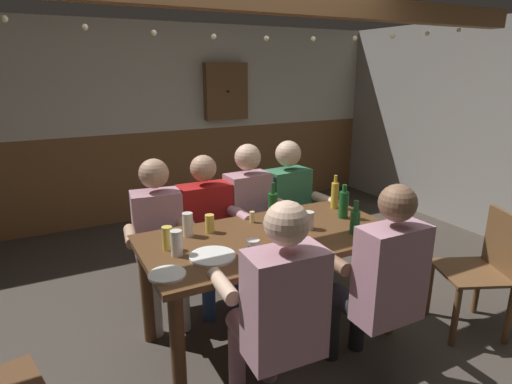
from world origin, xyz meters
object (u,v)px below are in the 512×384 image
object	(u,v)px
plate_0	(212,256)
person_4	(278,307)
wall_dart_cabinet	(226,91)
bottle_0	(273,205)
table_candle	(252,217)
pint_glass_1	(188,225)
person_5	(380,278)
pint_glass_4	(176,243)
person_0	(159,232)
person_3	(292,206)
bottle_1	(344,204)
plate_1	(167,275)
pint_glass_3	(167,238)
pint_glass_6	(301,242)
dining_table	(271,251)
person_1	(208,224)
bottle_3	(335,195)
bottle_2	(355,221)
pint_glass_5	(277,223)
pint_glass_0	(308,220)
chair_empty_near_right	(483,268)
person_2	(252,213)
pint_glass_7	(253,252)
pint_glass_2	(210,223)

from	to	relation	value
plate_0	person_4	bearing A→B (deg)	-74.89
wall_dart_cabinet	bottle_0	bearing A→B (deg)	-106.45
table_candle	pint_glass_1	size ratio (longest dim) A/B	0.51
person_5	pint_glass_4	xyz separation A→B (m)	(-0.99, 0.64, 0.17)
person_0	person_3	bearing A→B (deg)	-172.31
plate_0	person_5	bearing A→B (deg)	-32.32
bottle_1	plate_1	bearing A→B (deg)	-168.53
person_0	table_candle	bearing A→B (deg)	153.40
pint_glass_1	pint_glass_4	distance (m)	0.30
plate_1	pint_glass_3	world-z (taller)	pint_glass_3
person_4	plate_1	xyz separation A→B (m)	(-0.44, 0.41, 0.09)
bottle_0	pint_glass_6	world-z (taller)	bottle_0
dining_table	person_0	distance (m)	0.87
table_candle	bottle_1	world-z (taller)	bottle_1
person_4	pint_glass_3	size ratio (longest dim) A/B	8.71
bottle_0	pint_glass_4	distance (m)	0.85
dining_table	person_0	world-z (taller)	person_0
person_1	bottle_3	world-z (taller)	person_1
pint_glass_3	person_5	bearing A→B (deg)	-36.47
plate_0	bottle_3	distance (m)	1.25
person_4	pint_glass_4	distance (m)	0.73
bottle_2	pint_glass_5	bearing A→B (deg)	150.95
person_4	pint_glass_0	distance (m)	0.89
person_1	pint_glass_5	xyz separation A→B (m)	(0.24, -0.64, 0.19)
pint_glass_0	pint_glass_1	xyz separation A→B (m)	(-0.77, 0.26, 0.02)
person_4	bottle_1	size ratio (longest dim) A/B	5.02
table_candle	person_5	bearing A→B (deg)	-69.34
person_3	chair_empty_near_right	world-z (taller)	person_3
bottle_3	pint_glass_3	xyz separation A→B (m)	(-1.38, -0.16, -0.04)
chair_empty_near_right	bottle_0	size ratio (longest dim) A/B	3.21
person_1	pint_glass_3	distance (m)	0.76
table_candle	plate_0	bearing A→B (deg)	-138.88
person_2	person_4	world-z (taller)	person_4
dining_table	pint_glass_0	xyz separation A→B (m)	(0.28, -0.02, 0.17)
bottle_3	pint_glass_6	bearing A→B (deg)	-140.77
person_2	pint_glass_7	distance (m)	1.11
plate_0	pint_glass_1	world-z (taller)	pint_glass_1
pint_glass_0	person_3	bearing A→B (deg)	66.17
pint_glass_2	pint_glass_6	world-z (taller)	pint_glass_2
plate_0	pint_glass_4	xyz separation A→B (m)	(-0.17, 0.12, 0.07)
pint_glass_6	pint_glass_7	world-z (taller)	pint_glass_7
pint_glass_4	plate_1	bearing A→B (deg)	-119.23
bottle_0	pint_glass_7	distance (m)	0.74
table_candle	pint_glass_2	bearing A→B (deg)	-174.07
person_4	plate_0	distance (m)	0.54
pint_glass_0	pint_glass_4	xyz separation A→B (m)	(-0.92, 0.00, 0.02)
person_4	plate_1	distance (m)	0.61
bottle_2	pint_glass_4	distance (m)	1.16
table_candle	pint_glass_1	xyz separation A→B (m)	(-0.48, -0.03, 0.04)
person_1	bottle_0	xyz separation A→B (m)	(0.35, -0.40, 0.22)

